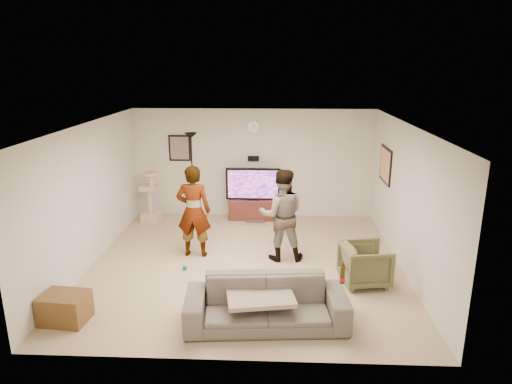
{
  "coord_description": "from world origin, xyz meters",
  "views": [
    {
      "loc": [
        0.51,
        -7.5,
        3.5
      ],
      "look_at": [
        0.17,
        0.2,
        1.29
      ],
      "focal_mm": 31.93,
      "sensor_mm": 36.0,
      "label": 1
    }
  ],
  "objects_px": {
    "tv_stand": "(253,209)",
    "floor_lamp": "(192,178)",
    "tv": "(253,184)",
    "person_right": "(282,215)",
    "person_left": "(194,211)",
    "armchair": "(365,264)",
    "sofa": "(266,303)",
    "side_table": "(65,308)",
    "cat_tree": "(150,197)",
    "beer_bottle": "(342,275)"
  },
  "relations": [
    {
      "from": "cat_tree",
      "to": "person_right",
      "type": "bearing_deg",
      "value": -33.06
    },
    {
      "from": "tv_stand",
      "to": "tv",
      "type": "relative_size",
      "value": 0.9
    },
    {
      "from": "floor_lamp",
      "to": "person_left",
      "type": "distance_m",
      "value": 1.99
    },
    {
      "from": "tv",
      "to": "tv_stand",
      "type": "bearing_deg",
      "value": 0.0
    },
    {
      "from": "cat_tree",
      "to": "beer_bottle",
      "type": "xyz_separation_m",
      "value": [
        3.74,
        -4.13,
        0.19
      ]
    },
    {
      "from": "tv_stand",
      "to": "floor_lamp",
      "type": "height_order",
      "value": "floor_lamp"
    },
    {
      "from": "armchair",
      "to": "person_left",
      "type": "bearing_deg",
      "value": 62.43
    },
    {
      "from": "tv",
      "to": "person_right",
      "type": "xyz_separation_m",
      "value": [
        0.63,
        -2.22,
        0.02
      ]
    },
    {
      "from": "cat_tree",
      "to": "beer_bottle",
      "type": "relative_size",
      "value": 4.66
    },
    {
      "from": "cat_tree",
      "to": "armchair",
      "type": "relative_size",
      "value": 1.58
    },
    {
      "from": "armchair",
      "to": "sofa",
      "type": "bearing_deg",
      "value": 120.39
    },
    {
      "from": "tv",
      "to": "side_table",
      "type": "height_order",
      "value": "tv"
    },
    {
      "from": "cat_tree",
      "to": "beer_bottle",
      "type": "distance_m",
      "value": 5.58
    },
    {
      "from": "cat_tree",
      "to": "armchair",
      "type": "height_order",
      "value": "cat_tree"
    },
    {
      "from": "person_right",
      "to": "floor_lamp",
      "type": "bearing_deg",
      "value": -49.03
    },
    {
      "from": "tv",
      "to": "floor_lamp",
      "type": "xyz_separation_m",
      "value": [
        -1.35,
        -0.19,
        0.18
      ]
    },
    {
      "from": "tv",
      "to": "cat_tree",
      "type": "bearing_deg",
      "value": -172.63
    },
    {
      "from": "tv_stand",
      "to": "beer_bottle",
      "type": "bearing_deg",
      "value": -72.25
    },
    {
      "from": "side_table",
      "to": "cat_tree",
      "type": "bearing_deg",
      "value": 88.93
    },
    {
      "from": "tv_stand",
      "to": "beer_bottle",
      "type": "distance_m",
      "value": 4.69
    },
    {
      "from": "floor_lamp",
      "to": "side_table",
      "type": "relative_size",
      "value": 3.24
    },
    {
      "from": "tv_stand",
      "to": "tv",
      "type": "xyz_separation_m",
      "value": [
        0.0,
        0.0,
        0.6
      ]
    },
    {
      "from": "sofa",
      "to": "beer_bottle",
      "type": "bearing_deg",
      "value": -4.54
    },
    {
      "from": "person_right",
      "to": "beer_bottle",
      "type": "relative_size",
      "value": 6.77
    },
    {
      "from": "side_table",
      "to": "floor_lamp",
      "type": "bearing_deg",
      "value": 76.32
    },
    {
      "from": "cat_tree",
      "to": "side_table",
      "type": "bearing_deg",
      "value": -91.07
    },
    {
      "from": "cat_tree",
      "to": "sofa",
      "type": "height_order",
      "value": "cat_tree"
    },
    {
      "from": "tv",
      "to": "person_left",
      "type": "xyz_separation_m",
      "value": [
        -0.98,
        -2.14,
        0.04
      ]
    },
    {
      "from": "floor_lamp",
      "to": "beer_bottle",
      "type": "distance_m",
      "value": 5.08
    },
    {
      "from": "person_left",
      "to": "beer_bottle",
      "type": "xyz_separation_m",
      "value": [
        2.4,
        -2.3,
        -0.1
      ]
    },
    {
      "from": "tv",
      "to": "cat_tree",
      "type": "xyz_separation_m",
      "value": [
        -2.32,
        -0.3,
        -0.24
      ]
    },
    {
      "from": "person_right",
      "to": "person_left",
      "type": "bearing_deg",
      "value": -6.26
    },
    {
      "from": "floor_lamp",
      "to": "person_right",
      "type": "relative_size",
      "value": 1.19
    },
    {
      "from": "side_table",
      "to": "armchair",
      "type": "bearing_deg",
      "value": 16.99
    },
    {
      "from": "person_left",
      "to": "side_table",
      "type": "height_order",
      "value": "person_left"
    },
    {
      "from": "tv",
      "to": "side_table",
      "type": "relative_size",
      "value": 1.99
    },
    {
      "from": "person_left",
      "to": "armchair",
      "type": "height_order",
      "value": "person_left"
    },
    {
      "from": "cat_tree",
      "to": "beer_bottle",
      "type": "bearing_deg",
      "value": -47.85
    },
    {
      "from": "sofa",
      "to": "cat_tree",
      "type": "bearing_deg",
      "value": 118.87
    },
    {
      "from": "sofa",
      "to": "beer_bottle",
      "type": "height_order",
      "value": "beer_bottle"
    },
    {
      "from": "person_right",
      "to": "beer_bottle",
      "type": "distance_m",
      "value": 2.35
    },
    {
      "from": "tv_stand",
      "to": "person_left",
      "type": "height_order",
      "value": "person_left"
    },
    {
      "from": "tv_stand",
      "to": "side_table",
      "type": "xyz_separation_m",
      "value": [
        -2.4,
        -4.49,
        -0.02
      ]
    },
    {
      "from": "tv_stand",
      "to": "side_table",
      "type": "distance_m",
      "value": 5.09
    },
    {
      "from": "tv_stand",
      "to": "armchair",
      "type": "xyz_separation_m",
      "value": [
        1.98,
        -3.15,
        0.11
      ]
    },
    {
      "from": "tv_stand",
      "to": "tv",
      "type": "height_order",
      "value": "tv"
    },
    {
      "from": "sofa",
      "to": "person_right",
      "type": "bearing_deg",
      "value": 79.67
    },
    {
      "from": "person_right",
      "to": "armchair",
      "type": "bearing_deg",
      "value": 142.36
    },
    {
      "from": "tv",
      "to": "armchair",
      "type": "distance_m",
      "value": 3.75
    },
    {
      "from": "sofa",
      "to": "floor_lamp",
      "type": "bearing_deg",
      "value": 107.93
    }
  ]
}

